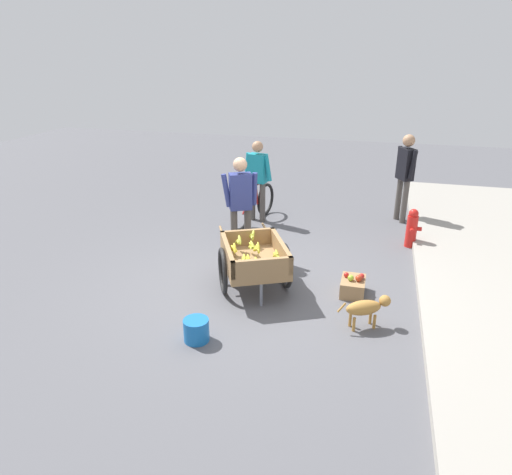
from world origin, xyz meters
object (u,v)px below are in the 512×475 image
Objects in this scene: bicycle at (254,205)px; dog at (367,307)px; vendor_person at (241,199)px; fruit_cart at (254,260)px; fire_hydrant at (412,228)px; plastic_bucket at (196,330)px; bystander_person at (405,170)px; apple_crate at (353,286)px; cyclist_person at (257,174)px.

bicycle is 2.68× the size of dog.
vendor_person is 2.65× the size of dog.
fruit_cart is 2.71× the size of fire_hydrant.
fruit_cart reaches higher than plastic_bucket.
bystander_person is at bearing -173.28° from fire_hydrant.
plastic_bucket is (3.97, 0.42, -0.22)m from bicycle.
fruit_cart is 1.40m from apple_crate.
fruit_cart is at bearing -81.03° from apple_crate.
bicycle is 2.92m from fire_hydrant.
vendor_person reaches higher than cyclist_person.
plastic_bucket is (0.79, -1.86, -0.14)m from dog.
bicycle is 5.54× the size of plastic_bucket.
apple_crate is at bearing 38.81° from cyclist_person.
vendor_person reaches higher than fruit_cart.
cyclist_person is at bearing -174.65° from plastic_bucket.
fruit_cart is at bearing 15.61° from bicycle.
fruit_cart is 1.17× the size of cyclist_person.
fruit_cart is at bearing 26.02° from vendor_person.
cyclist_person is 4.07m from dog.
bicycle reaches higher than apple_crate.
bystander_person is at bearing 154.38° from plastic_bucket.
dog is 2.02m from plastic_bucket.
cyclist_person is 3.54× the size of apple_crate.
cyclist_person is 2.80m from bystander_person.
fire_hydrant is at bearing 78.38° from cyclist_person.
cyclist_person is at bearing -75.31° from bystander_person.
apple_crate is at bearing 40.97° from bicycle.
vendor_person is 3.68× the size of apple_crate.
fire_hydrant is at bearing 157.18° from apple_crate.
plastic_bucket is (1.38, -0.31, -0.30)m from fruit_cart.
bystander_person is (-4.04, 0.46, 0.75)m from dog.
dog is 4.13m from bystander_person.
dog is at bearing 14.55° from apple_crate.
cyclist_person is 5.29× the size of plastic_bucket.
dog is 2.81m from fire_hydrant.
bicycle is at bearing -164.39° from fruit_cart.
fire_hydrant is (0.59, 2.86, -0.59)m from cyclist_person.
plastic_bucket is at bearing 5.35° from cyclist_person.
fire_hydrant is (0.44, 2.89, -0.02)m from bicycle.
bicycle is at bearing -144.40° from dog.
cyclist_person is at bearing -146.02° from dog.
vendor_person is 1.04× the size of cyclist_person.
dog is at bearing 113.13° from plastic_bucket.
fire_hydrant is (-2.74, 0.61, 0.06)m from dog.
fruit_cart is 2.70m from bicycle.
fire_hydrant is at bearing 112.90° from vendor_person.
bystander_person is (-0.86, 2.74, 0.66)m from bicycle.
vendor_person is 1.70m from bicycle.
bystander_person is (-3.24, 0.67, 0.89)m from apple_crate.
fire_hydrant reaches higher than plastic_bucket.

